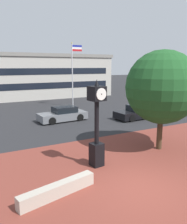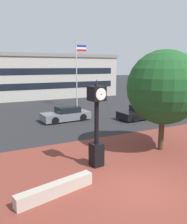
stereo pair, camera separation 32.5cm
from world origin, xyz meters
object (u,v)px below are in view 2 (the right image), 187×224
plaza_tree (165,89)px  civic_building (41,75)px  street_clock (97,125)px  car_street_mid (141,113)px  flagpole_primary (77,71)px  car_street_near (66,114)px

plaza_tree → civic_building: size_ratio=0.27×
street_clock → car_street_mid: (8.52, 7.39, -1.50)m
street_clock → flagpole_primary: size_ratio=0.56×
plaza_tree → car_street_mid: size_ratio=1.30×
car_street_near → flagpole_primary: 8.32m
flagpole_primary → civic_building: bearing=92.7°
car_street_mid → civic_building: 23.70m
car_street_near → street_clock: bearing=165.2°
street_clock → flagpole_primary: bearing=63.1°
street_clock → car_street_near: street_clock is taller
plaza_tree → flagpole_primary: bearing=85.7°
car_street_near → civic_building: bearing=-11.8°
car_street_near → civic_building: size_ratio=0.20×
street_clock → plaza_tree: bearing=-1.5°
street_clock → plaza_tree: 4.90m
car_street_mid → street_clock: bearing=128.6°
car_street_near → civic_building: civic_building is taller
street_clock → civic_building: 31.14m
plaza_tree → car_street_mid: 8.49m
civic_building → street_clock: bearing=-99.5°
plaza_tree → car_street_near: size_ratio=1.32×
street_clock → civic_building: (5.16, 30.69, 1.25)m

